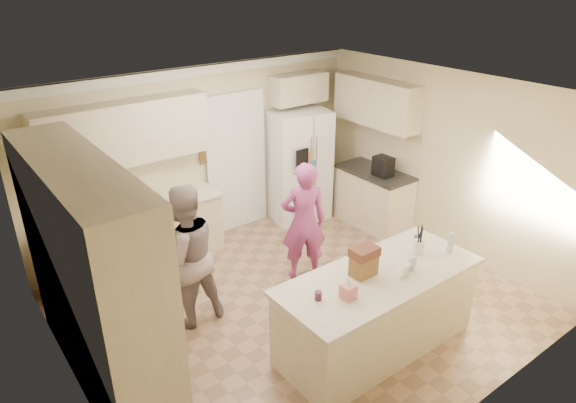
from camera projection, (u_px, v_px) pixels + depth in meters
floor at (299, 304)px, 6.40m from camera, size 5.20×4.60×0.02m
ceiling at (301, 96)px, 5.30m from camera, size 5.20×4.60×0.02m
wall_back at (202, 155)px, 7.52m from camera, size 5.20×0.02×2.60m
wall_front at (475, 308)px, 4.18m from camera, size 5.20×0.02×2.60m
wall_left at (62, 290)px, 4.42m from camera, size 0.02×4.60×2.60m
wall_right at (443, 162)px, 7.28m from camera, size 0.02×4.60×2.60m
crown_back at (197, 71)px, 6.97m from camera, size 5.20×0.08×0.12m
pantry_bank at (93, 279)px, 4.78m from camera, size 0.60×2.60×2.35m
back_base_cab at (143, 238)px, 7.02m from camera, size 2.20×0.60×0.88m
back_countertop at (139, 208)px, 6.82m from camera, size 2.24×0.63×0.04m
back_upper_cab at (125, 133)px, 6.50m from camera, size 2.20×0.35×0.80m
doorway_opening at (236, 164)px, 7.90m from camera, size 0.90×0.06×2.10m
doorway_casing at (237, 165)px, 7.88m from camera, size 1.02×0.03×2.22m
wall_frame_upper at (203, 140)px, 7.40m from camera, size 0.15×0.02×0.20m
wall_frame_lower at (205, 157)px, 7.51m from camera, size 0.15×0.02×0.20m
refrigerator at (299, 166)px, 8.26m from camera, size 1.01×0.85×1.80m
fridge_seam at (313, 172)px, 8.00m from camera, size 0.02×0.02×1.78m
fridge_dispenser at (302, 160)px, 7.77m from camera, size 0.22×0.03×0.35m
fridge_handle_l at (311, 164)px, 7.90m from camera, size 0.02×0.02×0.85m
fridge_handle_r at (316, 163)px, 7.96m from camera, size 0.02×0.02×0.85m
over_fridge_cab at (298, 88)px, 7.95m from camera, size 0.95×0.35×0.45m
right_base_cab at (373, 199)px, 8.19m from camera, size 0.60×1.20×0.88m
right_countertop at (375, 172)px, 8.00m from camera, size 0.63×1.24×0.04m
right_upper_cab at (376, 102)px, 7.77m from camera, size 0.35×1.50×0.70m
coffee_maker at (383, 166)px, 7.76m from camera, size 0.22×0.28×0.30m
island_base at (377, 312)px, 5.52m from camera, size 2.20×0.90×0.88m
island_top at (380, 276)px, 5.33m from camera, size 2.28×0.96×0.05m
utensil_crock at (418, 247)px, 5.68m from camera, size 0.13×0.13×0.15m
tissue_box at (348, 291)px, 4.92m from camera, size 0.13×0.13×0.14m
tissue_plume at (349, 282)px, 4.87m from camera, size 0.08×0.08×0.08m
dollhouse_body at (364, 266)px, 5.26m from camera, size 0.26×0.18×0.22m
dollhouse_roof at (364, 252)px, 5.20m from camera, size 0.28×0.20×0.10m
jam_jar at (318, 296)px, 4.90m from camera, size 0.07×0.07×0.09m
greeting_card_a at (405, 271)px, 5.22m from camera, size 0.12×0.06×0.16m
greeting_card_b at (411, 264)px, 5.34m from camera, size 0.12×0.05×0.16m
water_bottle at (451, 242)px, 5.68m from camera, size 0.07×0.07×0.24m
shaker_salt at (416, 239)px, 5.91m from camera, size 0.05×0.05×0.09m
shaker_pepper at (420, 237)px, 5.95m from camera, size 0.05×0.05×0.09m
teen_boy at (185, 256)px, 5.77m from camera, size 0.84×0.66×1.72m
teen_girl at (304, 222)px, 6.63m from camera, size 0.71×0.62×1.64m
fridge_magnets at (313, 172)px, 8.00m from camera, size 0.76×0.02×1.44m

